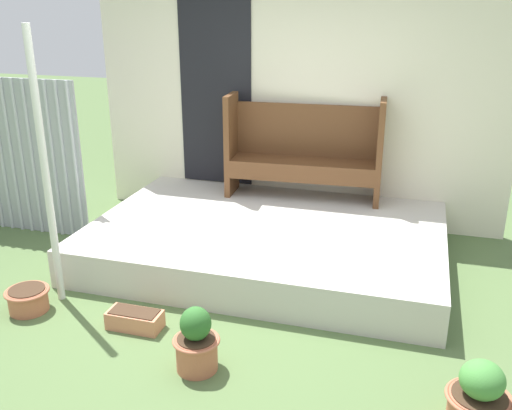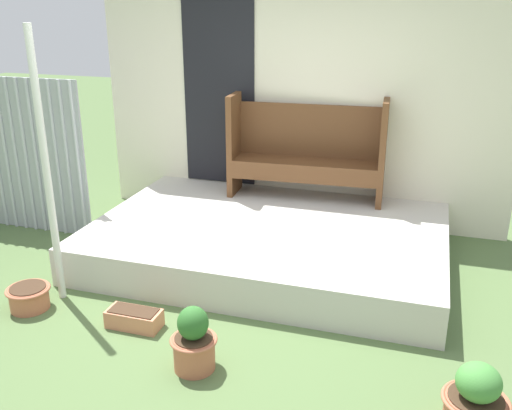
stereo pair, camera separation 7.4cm
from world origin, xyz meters
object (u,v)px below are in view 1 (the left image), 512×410
at_px(flower_pot_left, 28,299).
at_px(flower_pot_middle, 196,343).
at_px(support_post, 45,172).
at_px(bench, 304,148).
at_px(flower_pot_right, 479,400).
at_px(planter_box_rect, 135,319).

relative_size(flower_pot_left, flower_pot_middle, 0.75).
bearing_deg(support_post, bench, 53.39).
height_order(support_post, flower_pot_middle, support_post).
relative_size(flower_pot_middle, flower_pot_right, 1.04).
xyz_separation_m(flower_pot_right, planter_box_rect, (-2.37, 0.40, -0.12)).
bearing_deg(bench, flower_pot_right, -63.28).
relative_size(flower_pot_middle, planter_box_rect, 1.12).
distance_m(flower_pot_right, planter_box_rect, 2.40).
bearing_deg(planter_box_rect, support_post, 163.74).
distance_m(flower_pot_left, flower_pot_right, 3.31).
relative_size(support_post, flower_pot_middle, 4.72).
bearing_deg(planter_box_rect, flower_pot_right, -9.63).
bearing_deg(flower_pot_left, planter_box_rect, 0.44).
relative_size(bench, planter_box_rect, 3.96).
bearing_deg(flower_pot_left, flower_pot_right, -6.84).
xyz_separation_m(support_post, flower_pot_right, (3.16, -0.63, -0.89)).
xyz_separation_m(bench, flower_pot_middle, (-0.14, -2.67, -0.67)).
bearing_deg(flower_pot_left, bench, 54.10).
bearing_deg(support_post, flower_pot_right, -11.32).
distance_m(bench, flower_pot_right, 3.24).
bearing_deg(bench, support_post, -130.14).
xyz_separation_m(support_post, planter_box_rect, (0.79, -0.23, -1.01)).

